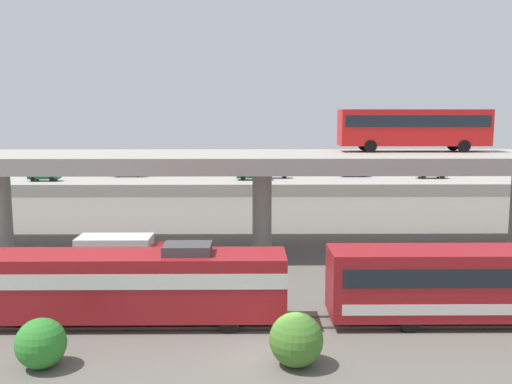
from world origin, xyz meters
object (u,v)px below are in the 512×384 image
object	(u,v)px
parked_car_2	(130,171)
parked_car_4	(431,173)
transit_bus_on_overpass	(414,126)
parked_car_0	(253,174)
parked_car_1	(275,173)
parked_car_3	(45,175)
parked_car_5	(355,171)
service_truck_west	(129,258)
train_locomotive	(123,282)

from	to	relation	value
parked_car_2	parked_car_4	distance (m)	43.15
transit_bus_on_overpass	parked_car_0	xyz separation A→B (m)	(-12.86, 31.80, -7.28)
parked_car_1	parked_car_3	size ratio (longest dim) A/B	1.00
transit_bus_on_overpass	parked_car_1	xyz separation A→B (m)	(-9.67, 34.04, -7.29)
parked_car_3	parked_car_1	bearing A→B (deg)	-174.08
parked_car_0	parked_car_1	world-z (taller)	same
transit_bus_on_overpass	parked_car_1	world-z (taller)	transit_bus_on_overpass
parked_car_0	parked_car_1	distance (m)	3.90
parked_car_3	parked_car_5	distance (m)	43.41
parked_car_4	parked_car_5	distance (m)	10.62
parked_car_5	parked_car_4	bearing A→B (deg)	167.66
transit_bus_on_overpass	service_truck_west	bearing A→B (deg)	-152.26
service_truck_west	parked_car_4	xyz separation A→B (m)	(33.22, 44.57, 0.77)
train_locomotive	parked_car_0	bearing A→B (deg)	-97.87
parked_car_5	parked_car_1	bearing A→B (deg)	8.85
parked_car_4	parked_car_0	bearing A→B (deg)	-175.96
train_locomotive	transit_bus_on_overpass	xyz separation A→B (m)	(19.75, 18.03, 7.50)
transit_bus_on_overpass	parked_car_1	distance (m)	36.13
parked_car_3	train_locomotive	bearing A→B (deg)	113.69
transit_bus_on_overpass	parked_car_2	xyz separation A→B (m)	(-30.76, 36.14, -7.28)
train_locomotive	parked_car_3	xyz separation A→B (m)	(-21.42, 48.80, 0.22)
parked_car_2	parked_car_4	xyz separation A→B (m)	(43.08, -2.56, -0.00)
parked_car_1	parked_car_5	world-z (taller)	same
service_truck_west	parked_car_5	bearing A→B (deg)	64.00
parked_car_2	parked_car_4	world-z (taller)	same
train_locomotive	parked_car_0	size ratio (longest dim) A/B	3.50
parked_car_4	parked_car_2	bearing A→B (deg)	176.59
parked_car_0	parked_car_5	world-z (taller)	same
train_locomotive	transit_bus_on_overpass	bearing A→B (deg)	-137.60
transit_bus_on_overpass	train_locomotive	bearing A→B (deg)	-137.60
transit_bus_on_overpass	service_truck_west	xyz separation A→B (m)	(-20.91, -10.99, -8.06)
train_locomotive	parked_car_5	distance (m)	58.08
transit_bus_on_overpass	parked_car_5	size ratio (longest dim) A/B	2.97
parked_car_1	parked_car_3	world-z (taller)	same
train_locomotive	service_truck_west	world-z (taller)	train_locomotive
parked_car_1	parked_car_4	size ratio (longest dim) A/B	0.96
parked_car_2	parked_car_3	size ratio (longest dim) A/B	1.13
parked_car_4	parked_car_5	bearing A→B (deg)	167.66
transit_bus_on_overpass	parked_car_4	bearing A→B (deg)	69.86
parked_car_5	service_truck_west	bearing A→B (deg)	64.00
service_truck_west	parked_car_3	bearing A→B (deg)	115.88
train_locomotive	transit_bus_on_overpass	world-z (taller)	transit_bus_on_overpass
parked_car_3	service_truck_west	bearing A→B (deg)	115.88
service_truck_west	parked_car_0	world-z (taller)	parked_car_0
service_truck_west	parked_car_0	distance (m)	43.55
service_truck_west	parked_car_5	distance (m)	52.12
parked_car_1	transit_bus_on_overpass	bearing A→B (deg)	105.85
parked_car_3	parked_car_4	world-z (taller)	same
parked_car_1	train_locomotive	bearing A→B (deg)	79.04
parked_car_0	parked_car_5	distance (m)	15.35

